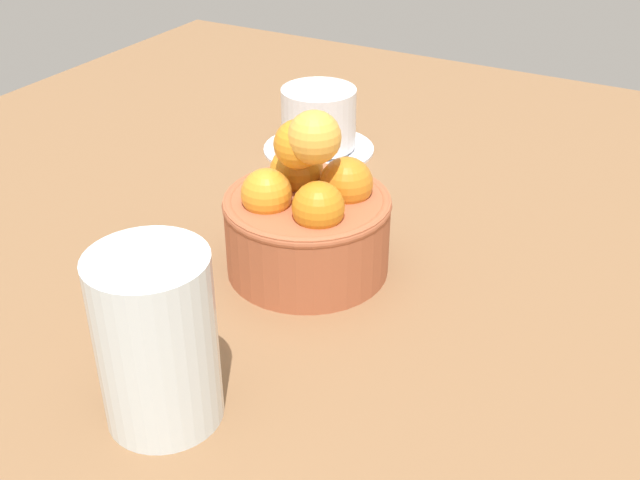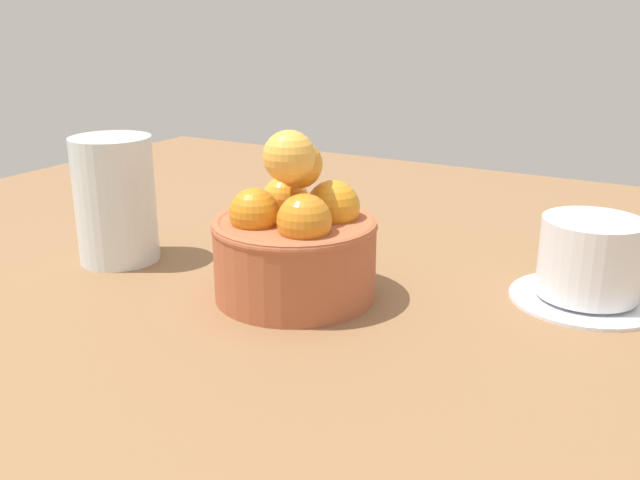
# 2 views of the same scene
# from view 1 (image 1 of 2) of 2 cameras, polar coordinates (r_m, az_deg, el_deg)

# --- Properties ---
(ground_plane) EXTENTS (1.18, 1.12, 0.05)m
(ground_plane) POSITION_cam_1_polar(r_m,az_deg,el_deg) (0.67, -0.90, -3.78)
(ground_plane) COLOR brown
(terracotta_bowl) EXTENTS (0.14, 0.14, 0.14)m
(terracotta_bowl) POSITION_cam_1_polar(r_m,az_deg,el_deg) (0.63, -0.93, 1.74)
(terracotta_bowl) COLOR #AD5938
(terracotta_bowl) RESTS_ON ground_plane
(coffee_cup) EXTENTS (0.12, 0.12, 0.07)m
(coffee_cup) POSITION_cam_1_polar(r_m,az_deg,el_deg) (0.86, -0.10, 8.65)
(coffee_cup) COLOR silver
(coffee_cup) RESTS_ON ground_plane
(water_glass) EXTENTS (0.08, 0.08, 0.12)m
(water_glass) POSITION_cam_1_polar(r_m,az_deg,el_deg) (0.49, -11.98, -7.24)
(water_glass) COLOR silver
(water_glass) RESTS_ON ground_plane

